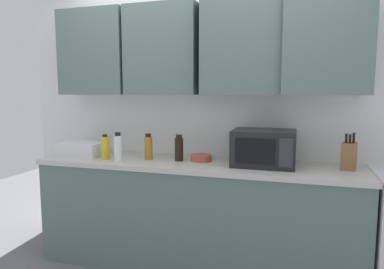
% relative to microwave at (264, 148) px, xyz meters
% --- Properties ---
extents(wall_back_with_cabinets, '(3.52, 0.49, 2.60)m').
position_rel_microwave_xyz_m(wall_back_with_cabinets, '(-0.55, 0.21, 0.54)').
color(wall_back_with_cabinets, white).
rests_on(wall_back_with_cabinets, ground_plane).
extents(counter_run, '(2.65, 0.63, 0.90)m').
position_rel_microwave_xyz_m(counter_run, '(-0.55, -0.02, -0.59)').
color(counter_run, slate).
rests_on(counter_run, ground_plane).
extents(microwave, '(0.48, 0.37, 0.28)m').
position_rel_microwave_xyz_m(microwave, '(0.00, 0.00, 0.00)').
color(microwave, black).
rests_on(microwave, counter_run).
extents(dish_rack, '(0.38, 0.30, 0.12)m').
position_rel_microwave_xyz_m(dish_rack, '(-1.62, -0.02, -0.08)').
color(dish_rack, silver).
rests_on(dish_rack, counter_run).
extents(knife_block, '(0.12, 0.14, 0.28)m').
position_rel_microwave_xyz_m(knife_block, '(0.62, 0.04, -0.04)').
color(knife_block, brown).
rests_on(knife_block, counter_run).
extents(bottle_yellow_mustard, '(0.07, 0.07, 0.21)m').
position_rel_microwave_xyz_m(bottle_yellow_mustard, '(-1.33, -0.12, -0.04)').
color(bottle_yellow_mustard, gold).
rests_on(bottle_yellow_mustard, counter_run).
extents(bottle_amber_vinegar, '(0.07, 0.07, 0.22)m').
position_rel_microwave_xyz_m(bottle_amber_vinegar, '(-0.96, -0.03, -0.04)').
color(bottle_amber_vinegar, '#AD701E').
rests_on(bottle_amber_vinegar, counter_run).
extents(bottle_white_jar, '(0.07, 0.07, 0.24)m').
position_rel_microwave_xyz_m(bottle_white_jar, '(-1.17, -0.18, -0.03)').
color(bottle_white_jar, white).
rests_on(bottle_white_jar, counter_run).
extents(bottle_soy_dark, '(0.07, 0.07, 0.22)m').
position_rel_microwave_xyz_m(bottle_soy_dark, '(-0.70, -0.01, -0.04)').
color(bottle_soy_dark, black).
rests_on(bottle_soy_dark, counter_run).
extents(bowl_ceramic_small, '(0.18, 0.18, 0.05)m').
position_rel_microwave_xyz_m(bowl_ceramic_small, '(-0.52, 0.03, -0.11)').
color(bowl_ceramic_small, '#B24C3D').
rests_on(bowl_ceramic_small, counter_run).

